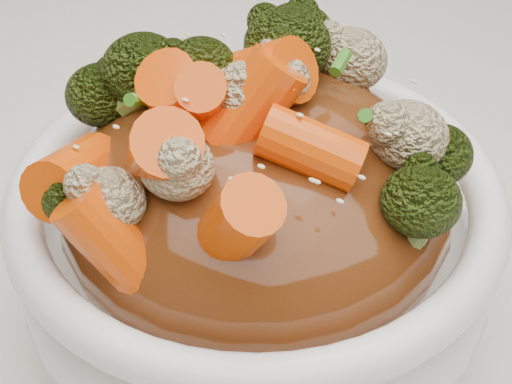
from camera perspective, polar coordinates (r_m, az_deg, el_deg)
The scene contains 8 objects.
tablecloth at distance 0.44m, azimuth 4.59°, elevation -5.37°, with size 1.20×0.80×0.04m, color white.
bowl at distance 0.36m, azimuth 0.00°, elevation -3.90°, with size 0.21×0.21×0.08m, color white, non-canonical shape.
sauce_base at distance 0.34m, azimuth 0.00°, elevation -0.38°, with size 0.17×0.17×0.09m, color #5A290F.
carrots at distance 0.31m, azimuth 0.00°, elevation 8.45°, with size 0.17×0.17×0.05m, color #F05207, non-canonical shape.
broccoli at distance 0.31m, azimuth 0.00°, elevation 8.29°, with size 0.17×0.17×0.04m, color black, non-canonical shape.
cauliflower at distance 0.31m, azimuth 0.00°, elevation 7.98°, with size 0.17×0.17×0.04m, color beige, non-canonical shape.
scallions at distance 0.31m, azimuth 0.00°, elevation 8.61°, with size 0.13×0.13×0.02m, color #347A1C, non-canonical shape.
sesame_seeds at distance 0.31m, azimuth 0.00°, elevation 8.61°, with size 0.15×0.15×0.01m, color beige, non-canonical shape.
Camera 1 is at (0.16, -0.27, 1.04)m, focal length 55.00 mm.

